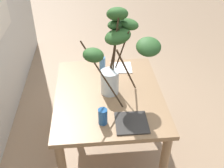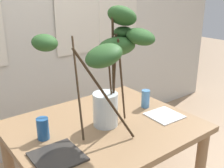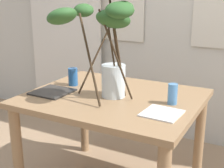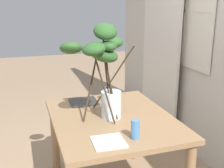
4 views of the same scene
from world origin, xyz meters
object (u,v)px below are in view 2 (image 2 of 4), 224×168
dining_table (104,140)px  drinking_glass_blue_left (43,129)px  vase_with_branches (109,64)px  plate_square_left (57,156)px  drinking_glass_blue_right (146,99)px  plate_square_right (164,115)px

dining_table → drinking_glass_blue_left: drinking_glass_blue_left is taller
dining_table → drinking_glass_blue_left: size_ratio=8.76×
vase_with_branches → plate_square_left: 0.58m
drinking_glass_blue_left → dining_table: bearing=-11.0°
dining_table → plate_square_left: size_ratio=4.62×
vase_with_branches → plate_square_left: bearing=-170.2°
drinking_glass_blue_left → plate_square_left: (-0.02, -0.22, -0.06)m
plate_square_left → drinking_glass_blue_left: bearing=83.8°
vase_with_branches → plate_square_left: size_ratio=3.13×
dining_table → plate_square_left: bearing=-160.5°
drinking_glass_blue_right → plate_square_left: size_ratio=0.53×
drinking_glass_blue_left → plate_square_right: bearing=-16.5°
drinking_glass_blue_right → plate_square_left: (-0.81, -0.17, -0.06)m
dining_table → vase_with_branches: bearing=-97.1°
vase_with_branches → drinking_glass_blue_right: 0.56m
dining_table → plate_square_right: plate_square_right is taller
drinking_glass_blue_right → plate_square_left: 0.83m
vase_with_branches → plate_square_right: vase_with_branches is taller
dining_table → plate_square_right: (0.41, -0.16, 0.12)m
dining_table → drinking_glass_blue_left: bearing=169.0°
vase_with_branches → drinking_glass_blue_left: bearing=158.0°
drinking_glass_blue_left → plate_square_left: size_ratio=0.53×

